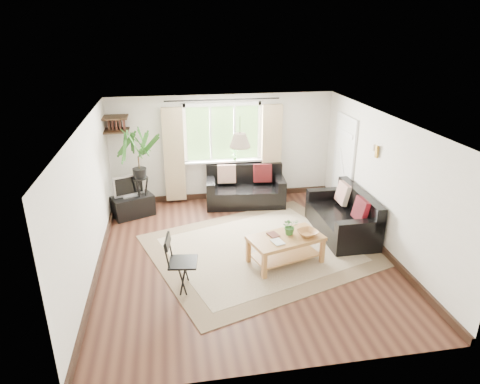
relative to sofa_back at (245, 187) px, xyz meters
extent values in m
plane|color=black|center=(-0.43, -2.26, -0.41)|extent=(5.50, 5.50, 0.00)
plane|color=white|center=(-0.43, -2.26, 1.99)|extent=(5.50, 5.50, 0.00)
cube|color=silver|center=(-0.43, 0.49, 0.79)|extent=(5.00, 0.02, 2.40)
cube|color=silver|center=(-0.43, -5.01, 0.79)|extent=(5.00, 0.02, 2.40)
cube|color=silver|center=(-2.93, -2.26, 0.79)|extent=(0.02, 5.50, 2.40)
cube|color=silver|center=(2.07, -2.26, 0.79)|extent=(0.02, 5.50, 2.40)
cube|color=beige|center=(-0.11, -2.12, -0.40)|extent=(4.50, 4.17, 0.02)
cube|color=silver|center=(2.04, -0.56, 0.59)|extent=(0.06, 0.96, 2.06)
imported|color=#316428|center=(0.31, -2.54, 0.24)|extent=(0.28, 0.24, 0.30)
imported|color=#A36D38|center=(0.59, -2.63, 0.13)|extent=(0.44, 0.44, 0.08)
imported|color=silver|center=(-0.05, -2.82, 0.10)|extent=(0.23, 0.27, 0.02)
imported|color=#542C21|center=(-0.05, -2.57, 0.10)|extent=(0.22, 0.26, 0.02)
cube|color=black|center=(-2.46, -0.22, -0.18)|extent=(0.94, 0.75, 0.45)
imported|color=#2D6023|center=(-0.18, 0.37, 0.66)|extent=(0.14, 0.10, 0.27)
camera|label=1|loc=(-1.60, -8.79, 3.45)|focal=32.00mm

